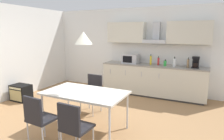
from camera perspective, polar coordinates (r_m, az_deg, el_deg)
name	(u,v)px	position (r m, az deg, el deg)	size (l,w,h in m)	color
ground_plane	(83,121)	(4.41, -8.37, -14.26)	(7.75, 8.04, 0.02)	#9E754C
wall_back	(130,50)	(6.45, 5.09, 5.82)	(6.20, 0.10, 2.58)	white
kitchen_counter	(153,80)	(5.98, 11.55, -2.83)	(2.97, 0.66, 0.91)	#333333
backsplash_tile	(156,54)	(6.14, 12.52, 4.48)	(2.95, 0.02, 0.57)	silver
upper_wall_cabinets	(156,33)	(5.96, 12.42, 10.32)	(2.95, 0.40, 0.60)	beige
microwave	(131,59)	(6.08, 5.34, 3.24)	(0.48, 0.35, 0.28)	#ADADB2
coffee_maker	(196,62)	(5.73, 22.79, 2.07)	(0.18, 0.19, 0.30)	black
bottle_green	(165,63)	(5.77, 14.93, 1.90)	(0.08, 0.08, 0.18)	green
bottle_yellow	(151,60)	(5.91, 11.01, 2.79)	(0.06, 0.06, 0.31)	yellow
bottle_red	(158,61)	(5.90, 13.12, 2.46)	(0.06, 0.06, 0.25)	red
bottle_white	(174,62)	(5.74, 17.39, 2.10)	(0.08, 0.08, 0.27)	white
bottle_brown	(188,63)	(5.68, 20.89, 1.78)	(0.06, 0.06, 0.27)	brown
dining_table	(85,94)	(3.79, -7.71, -6.86)	(1.53, 0.88, 0.75)	silver
chair_near_right	(74,125)	(3.05, -10.93, -15.06)	(0.42, 0.42, 0.87)	black
chair_near_left	(38,116)	(3.47, -20.30, -12.21)	(0.42, 0.42, 0.87)	black
chair_far_left	(93,90)	(4.68, -5.56, -5.59)	(0.42, 0.42, 0.87)	black
guitar_amp	(21,93)	(6.01, -24.54, -5.91)	(0.52, 0.37, 0.44)	black
pendant_lamp	(84,38)	(3.61, -8.14, 9.04)	(0.32, 0.32, 0.22)	silver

